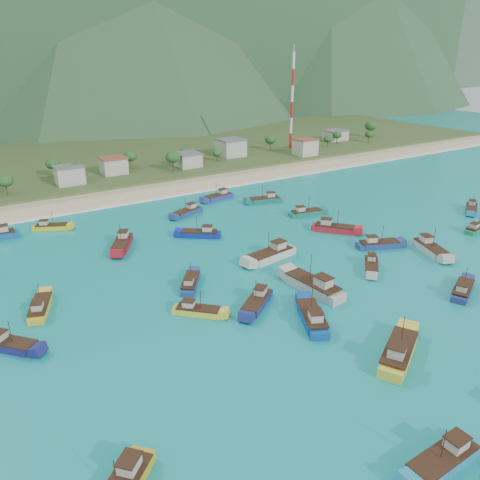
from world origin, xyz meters
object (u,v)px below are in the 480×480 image
boat_8 (313,286)px  boat_32 (218,197)px  boat_10 (477,229)px  boat_19 (51,227)px  boat_0 (430,249)px  boat_20 (40,308)px  boat_15 (200,234)px  boat_27 (190,283)px  boat_3 (334,229)px  boat_7 (9,345)px  boat_18 (463,291)px  boat_31 (312,318)px  boat_1 (306,213)px  radio_tower (292,102)px  boat_11 (271,255)px  boat_23 (378,245)px  boat_28 (187,212)px  boat_14 (471,209)px  boat_22 (197,311)px  boat_4 (122,244)px  boat_29 (265,200)px  boat_2 (257,303)px  boat_30 (371,266)px  boat_9 (444,461)px  boat_33 (399,353)px

boat_8 → boat_32: boat_8 is taller
boat_8 → boat_10: size_ratio=1.48×
boat_19 → boat_0: bearing=75.0°
boat_0 → boat_20: bearing=7.8°
boat_32 → boat_20: bearing=114.1°
boat_15 → boat_27: boat_15 is taller
boat_3 → boat_7: boat_3 is taller
boat_10 → boat_18: 40.13m
boat_0 → boat_31: (-44.86, -9.25, -0.01)m
boat_1 → boat_3: 14.53m
radio_tower → boat_11: bearing=-129.7°
boat_23 → boat_31: bearing=-42.1°
boat_3 → boat_28: (-27.28, 33.60, -0.13)m
boat_14 → boat_22: size_ratio=1.21×
boat_11 → boat_4: bearing=38.3°
boat_22 → boat_29: bearing=178.8°
boat_2 → boat_18: (37.79, -17.77, -0.05)m
boat_19 → boat_23: (66.13, -56.41, 0.15)m
boat_7 → boat_32: (70.00, 54.12, 0.08)m
boat_8 → boat_30: (17.81, 1.18, -0.47)m
boat_23 → boat_28: 55.91m
boat_3 → boat_18: (-1.98, -39.83, -0.17)m
boat_23 → boat_27: size_ratio=1.19×
boat_9 → boat_20: boat_9 is taller
boat_9 → boat_19: 109.04m
boat_14 → boat_33: bearing=84.7°
boat_32 → boat_15: bearing=131.5°
boat_4 → radio_tower: bearing=-116.8°
boat_30 → boat_28: bearing=-25.9°
boat_20 → boat_30: (66.36, -19.76, -0.07)m
boat_1 → boat_22: size_ratio=1.27×
boat_19 → boat_22: size_ratio=1.13×
boat_9 → boat_29: (41.26, 95.92, -0.02)m
boat_20 → boat_30: size_ratio=1.21×
boat_0 → boat_7: boat_0 is taller
boat_4 → boat_22: size_ratio=1.41×
boat_14 → boat_31: 85.21m
boat_14 → boat_15: (-79.74, 24.98, 0.04)m
boat_8 → boat_29: size_ratio=1.27×
boat_8 → boat_10: bearing=-3.2°
boat_7 → boat_15: (49.58, 27.74, 0.05)m
boat_9 → boat_18: bearing=-59.2°
radio_tower → boat_1: radio_tower is taller
boat_10 → boat_30: 41.97m
boat_29 → boat_9: bearing=170.4°
boat_1 → boat_8: (-28.93, -37.46, 0.38)m
boat_14 → boat_22: bearing=63.9°
boat_29 → boat_4: bearing=116.5°
boat_27 → boat_31: 27.06m
boat_4 → boat_31: (17.34, -51.77, 0.00)m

